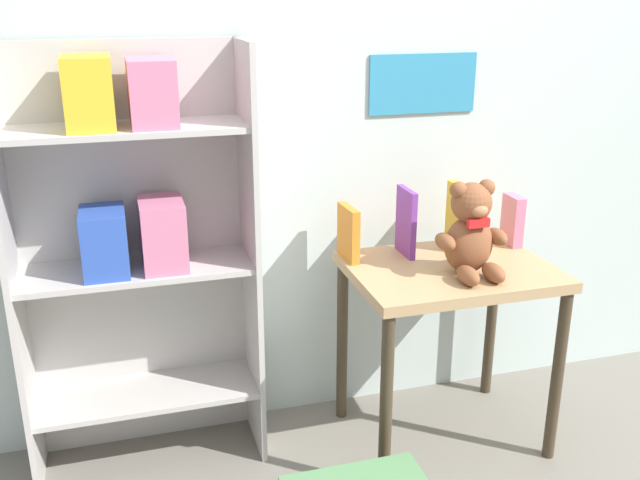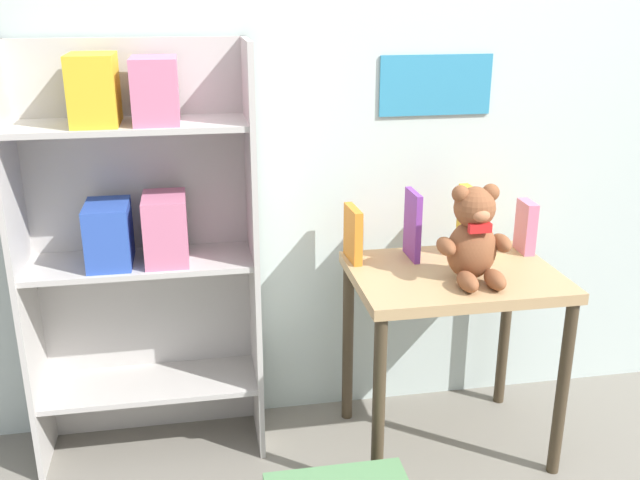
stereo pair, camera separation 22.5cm
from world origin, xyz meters
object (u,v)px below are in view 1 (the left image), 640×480
at_px(book_standing_yellow, 458,216).
at_px(book_standing_pink, 513,220).
at_px(bookshelf_side, 133,233).
at_px(display_table, 449,293).
at_px(teddy_bear, 471,232).
at_px(book_standing_purple, 406,222).
at_px(book_standing_orange, 348,233).

distance_m(book_standing_yellow, book_standing_pink, 0.21).
bearing_deg(book_standing_yellow, bookshelf_side, 177.27).
relative_size(bookshelf_side, display_table, 2.07).
xyz_separation_m(display_table, teddy_bear, (0.03, -0.07, 0.24)).
xyz_separation_m(teddy_bear, book_standing_purple, (-0.13, 0.22, -0.02)).
height_order(bookshelf_side, book_standing_orange, bookshelf_side).
relative_size(book_standing_purple, book_standing_pink, 1.28).
relative_size(teddy_bear, book_standing_purple, 1.32).
bearing_deg(book_standing_purple, teddy_bear, -60.66).
bearing_deg(book_standing_pink, teddy_bear, -140.67).
bearing_deg(book_standing_yellow, teddy_bear, -108.80).
distance_m(book_standing_orange, book_standing_pink, 0.61).
bearing_deg(display_table, book_standing_purple, 123.94).
bearing_deg(book_standing_purple, display_table, -56.26).
bearing_deg(book_standing_yellow, book_standing_pink, -7.43).
distance_m(teddy_bear, book_standing_purple, 0.26).
bearing_deg(book_standing_pink, book_standing_yellow, 175.72).
xyz_separation_m(bookshelf_side, book_standing_orange, (0.70, -0.03, -0.05)).
relative_size(book_standing_purple, book_standing_yellow, 1.00).
bearing_deg(book_standing_orange, book_standing_yellow, -3.65).
xyz_separation_m(bookshelf_side, book_standing_yellow, (1.10, -0.04, -0.03)).
bearing_deg(teddy_bear, book_standing_orange, 144.05).
relative_size(display_table, book_standing_yellow, 2.87).
bearing_deg(display_table, bookshelf_side, 168.96).
bearing_deg(book_standing_pink, bookshelf_side, 179.69).
relative_size(teddy_bear, book_standing_orange, 1.67).
distance_m(display_table, book_standing_orange, 0.39).
height_order(bookshelf_side, display_table, bookshelf_side).
bearing_deg(book_standing_yellow, book_standing_orange, 178.32).
bearing_deg(book_standing_orange, display_table, -31.37).
bearing_deg(bookshelf_side, teddy_bear, -14.67).
height_order(bookshelf_side, teddy_bear, bookshelf_side).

